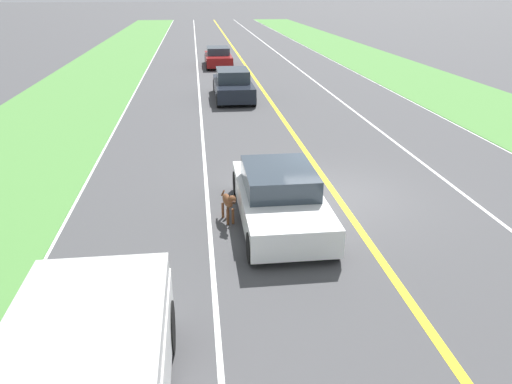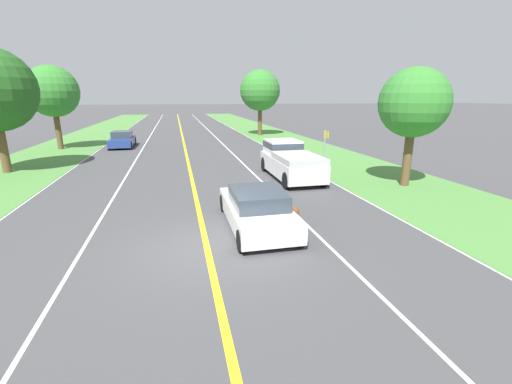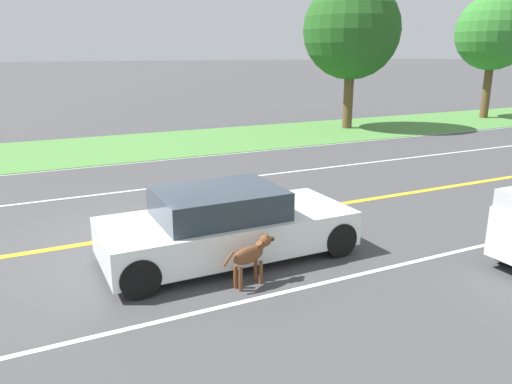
{
  "view_description": "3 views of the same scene",
  "coord_description": "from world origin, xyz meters",
  "px_view_note": "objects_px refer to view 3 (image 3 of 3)",
  "views": [
    {
      "loc": [
        3.67,
        12.22,
        5.26
      ],
      "look_at": [
        2.46,
        2.12,
        1.08
      ],
      "focal_mm": 35.0,
      "sensor_mm": 36.0,
      "label": 1
    },
    {
      "loc": [
        -0.68,
        -9.16,
        4.24
      ],
      "look_at": [
        1.96,
        2.19,
        0.98
      ],
      "focal_mm": 24.0,
      "sensor_mm": 36.0,
      "label": 2
    },
    {
      "loc": [
        9.67,
        -1.88,
        3.64
      ],
      "look_at": [
        1.52,
        2.13,
        1.08
      ],
      "focal_mm": 35.0,
      "sensor_mm": 36.0,
      "label": 3
    }
  ],
  "objects_px": {
    "ego_car": "(226,225)",
    "roadside_tree_left_far": "(494,33)",
    "dog": "(252,254)",
    "roadside_tree_left_near": "(352,31)"
  },
  "relations": [
    {
      "from": "ego_car",
      "to": "roadside_tree_left_far",
      "type": "relative_size",
      "value": 0.68
    },
    {
      "from": "roadside_tree_left_near",
      "to": "ego_car",
      "type": "bearing_deg",
      "value": -43.63
    },
    {
      "from": "ego_car",
      "to": "dog",
      "type": "relative_size",
      "value": 4.4
    },
    {
      "from": "ego_car",
      "to": "roadside_tree_left_far",
      "type": "distance_m",
      "value": 24.34
    },
    {
      "from": "ego_car",
      "to": "roadside_tree_left_far",
      "type": "bearing_deg",
      "value": 119.73
    },
    {
      "from": "ego_car",
      "to": "roadside_tree_left_near",
      "type": "bearing_deg",
      "value": 136.37
    },
    {
      "from": "ego_car",
      "to": "dog",
      "type": "distance_m",
      "value": 1.23
    },
    {
      "from": "ego_car",
      "to": "dog",
      "type": "bearing_deg",
      "value": -3.39
    },
    {
      "from": "ego_car",
      "to": "roadside_tree_left_far",
      "type": "height_order",
      "value": "roadside_tree_left_far"
    },
    {
      "from": "roadside_tree_left_near",
      "to": "roadside_tree_left_far",
      "type": "bearing_deg",
      "value": 88.93
    }
  ]
}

